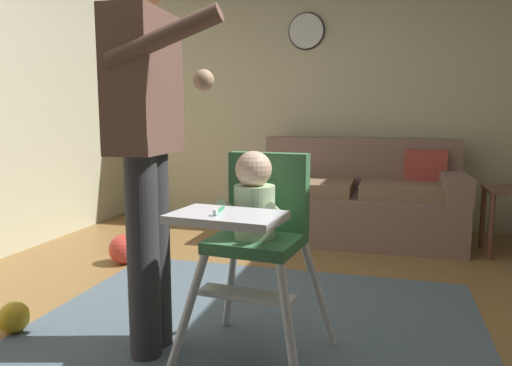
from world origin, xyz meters
TOP-DOWN VIEW (x-y plane):
  - ground at (0.00, 0.00)m, footprint 5.63×6.70m
  - wall_far at (0.00, 2.58)m, footprint 4.83×0.06m
  - area_rug at (0.13, -0.24)m, footprint 2.26×2.55m
  - couch at (0.51, 2.06)m, footprint 1.73×0.86m
  - high_chair at (0.23, -0.23)m, footprint 0.67×0.77m
  - adult_standing at (-0.25, -0.26)m, footprint 0.53×0.50m
  - toy_ball at (-1.07, 0.86)m, footprint 0.21×0.21m
  - toy_ball_second at (-1.00, -0.28)m, footprint 0.15×0.15m
  - side_table at (1.66, 1.82)m, footprint 0.40×0.40m
  - wall_clock at (-0.04, 2.54)m, footprint 0.35×0.04m

SIDE VIEW (x-z plane):
  - ground at x=0.00m, z-range -0.10..0.00m
  - area_rug at x=0.13m, z-range 0.00..0.01m
  - toy_ball_second at x=-1.00m, z-range 0.00..0.15m
  - toy_ball at x=-1.07m, z-range 0.00..0.21m
  - couch at x=0.51m, z-range -0.10..0.76m
  - side_table at x=1.66m, z-range 0.12..0.64m
  - high_chair at x=0.23m, z-range 0.17..1.10m
  - adult_standing at x=-0.25m, z-range 0.11..1.79m
  - wall_far at x=0.00m, z-range 0.00..2.67m
  - wall_clock at x=-0.04m, z-range 1.68..2.02m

